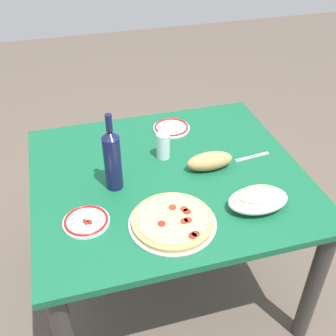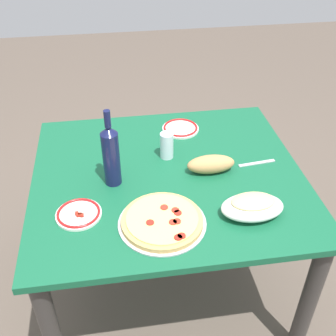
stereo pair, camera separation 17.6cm
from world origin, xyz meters
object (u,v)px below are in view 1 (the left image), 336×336
Objects in this scene: dining_table at (168,194)px; wine_bottle at (112,159)px; side_plate_far at (86,221)px; water_glass at (163,146)px; side_plate_near at (171,128)px; bread_loaf at (210,161)px; pepperoni_pizza at (173,221)px; baked_pasta_dish at (258,199)px.

wine_bottle is (-0.23, -0.02, 0.25)m from dining_table.
side_plate_far is at bearing -127.27° from wine_bottle.
side_plate_near is at bearing 65.14° from water_glass.
bread_loaf is at bearing -79.27° from side_plate_near.
pepperoni_pizza is at bearing -105.79° from side_plate_near.
baked_pasta_dish is 1.97× the size of water_glass.
side_plate_far is (-0.31, 0.09, -0.01)m from pepperoni_pizza.
wine_bottle is 1.94× the size of side_plate_far.
pepperoni_pizza is 1.88× the size of side_plate_far.
water_glass is 0.25m from side_plate_near.
side_plate_near is (0.18, 0.64, -0.01)m from pepperoni_pizza.
side_plate_near reaches higher than dining_table.
baked_pasta_dish is 0.66m from side_plate_far.
side_plate_far is at bearing -139.32° from water_glass.
water_glass reaches higher than side_plate_near.
pepperoni_pizza is at bearing -131.23° from bread_loaf.
pepperoni_pizza is 0.97× the size of wine_bottle.
wine_bottle is at bearing -174.39° from dining_table.
side_plate_far is (-0.14, -0.18, -0.13)m from wine_bottle.
pepperoni_pizza is 0.34m from baked_pasta_dish.
pepperoni_pizza is 0.67m from side_plate_near.
wine_bottle is at bearing 52.73° from side_plate_far.
wine_bottle reaches higher than baked_pasta_dish.
side_plate_near is at bearing 100.73° from bread_loaf.
bread_loaf is at bearing 19.21° from side_plate_far.
water_glass is 0.22m from bread_loaf.
pepperoni_pizza is (-0.07, -0.30, 0.13)m from dining_table.
side_plate_near is at bearing 71.55° from dining_table.
dining_table is 0.38m from side_plate_near.
dining_table is 5.58× the size of bread_loaf.
water_glass reaches higher than dining_table.
baked_pasta_dish is at bearing -28.34° from wine_bottle.
bread_loaf is at bearing -39.18° from water_glass.
wine_bottle is 1.64× the size of bread_loaf.
side_plate_near is at bearing 48.50° from side_plate_far.
dining_table is 0.33m from pepperoni_pizza.
wine_bottle is (-0.51, 0.27, 0.10)m from baked_pasta_dish.
water_glass reaches higher than baked_pasta_dish.
dining_table is 9.45× the size of water_glass.
pepperoni_pizza is 0.43m from water_glass.
baked_pasta_dish is 0.71× the size of wine_bottle.
wine_bottle is 1.86× the size of side_plate_near.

